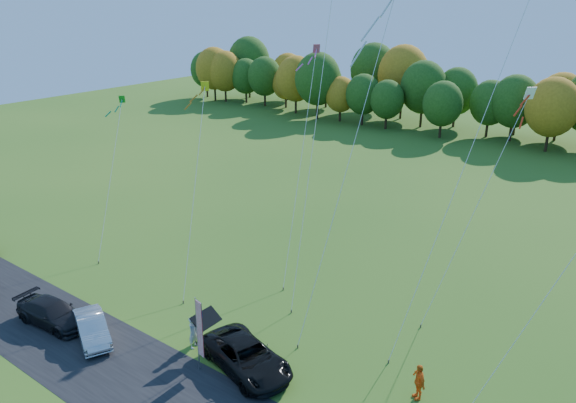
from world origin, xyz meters
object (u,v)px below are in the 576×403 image
Objects in this scene: person_east at (419,382)px; silver_sedan at (92,328)px; black_suv at (247,357)px; feather_flag at (199,328)px.

silver_sedan is at bearing -119.60° from person_east.
black_suv is 8.54m from person_east.
silver_sedan is 7.30m from feather_flag.
silver_sedan is (-8.63, -3.13, -0.09)m from black_suv.
black_suv is at bearing 39.66° from feather_flag.
black_suv is 9.18m from silver_sedan.
person_east reaches higher than black_suv.
feather_flag reaches higher than person_east.
silver_sedan is 17.71m from person_east.
black_suv is 1.34× the size of silver_sedan.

